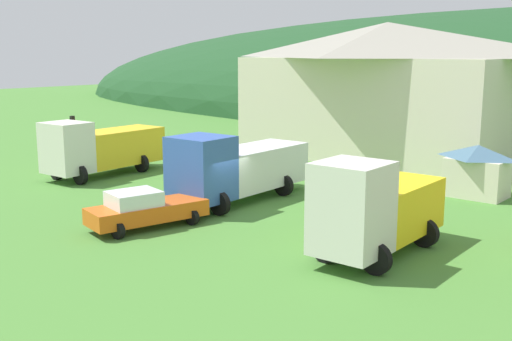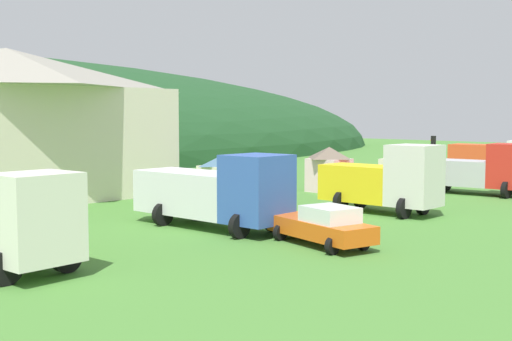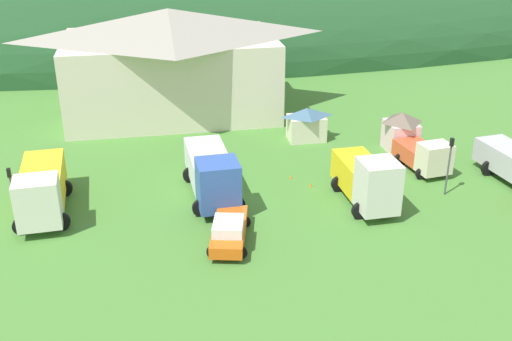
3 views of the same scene
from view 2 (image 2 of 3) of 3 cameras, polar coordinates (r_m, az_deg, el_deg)
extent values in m
plane|color=#477F33|center=(30.78, 0.25, -5.15)|extent=(200.00, 200.00, 0.00)
cube|color=beige|center=(44.75, -20.29, 2.18)|extent=(18.24, 11.23, 6.98)
pyramid|color=gray|center=(44.81, -20.47, 8.20)|extent=(19.70, 12.13, 2.44)
cube|color=beige|center=(43.54, -2.78, -0.87)|extent=(2.92, 2.05, 2.01)
pyramid|color=#42667F|center=(43.42, -2.78, 0.91)|extent=(3.16, 2.21, 0.70)
cube|color=beige|center=(46.10, 6.24, -0.40)|extent=(2.24, 2.50, 2.29)
pyramid|color=#6B5B4C|center=(45.98, 6.26, 1.51)|extent=(2.42, 2.70, 0.80)
cube|color=silver|center=(22.72, -18.25, -3.85)|extent=(2.62, 2.28, 2.91)
cube|color=black|center=(22.54, -18.16, -2.27)|extent=(1.44, 1.79, 0.93)
cylinder|color=black|center=(23.55, -15.85, -7.08)|extent=(1.10, 0.30, 1.10)
cylinder|color=black|center=(22.44, -20.59, -7.80)|extent=(1.10, 0.30, 1.10)
cube|color=#3356AD|center=(29.36, 0.08, -1.58)|extent=(2.64, 2.53, 3.01)
cube|color=black|center=(29.21, 0.26, -0.31)|extent=(1.44, 2.00, 0.96)
cube|color=silver|center=(32.30, -5.43, -1.89)|extent=(2.77, 5.96, 2.03)
cylinder|color=black|center=(30.40, 1.49, -4.22)|extent=(1.10, 0.30, 1.10)
cylinder|color=black|center=(28.74, -1.41, -4.75)|extent=(1.10, 0.30, 1.10)
cylinder|color=black|center=(33.82, -5.04, -3.32)|extent=(1.10, 0.30, 1.10)
cylinder|color=black|center=(32.34, -7.94, -3.72)|extent=(1.10, 0.30, 1.10)
cube|color=silver|center=(35.61, 13.33, -0.43)|extent=(2.36, 2.41, 3.20)
cube|color=black|center=(35.50, 13.52, 0.69)|extent=(1.29, 1.91, 1.02)
cube|color=yellow|center=(37.36, 8.91, -1.06)|extent=(2.41, 4.27, 1.97)
cylinder|color=black|center=(36.66, 14.04, -2.81)|extent=(1.10, 0.30, 1.10)
cylinder|color=black|center=(34.93, 12.49, -3.15)|extent=(1.10, 0.30, 1.10)
cylinder|color=black|center=(38.64, 8.92, -2.34)|extent=(1.10, 0.30, 1.10)
cylinder|color=black|center=(37.00, 7.23, -2.63)|extent=(1.10, 0.30, 1.10)
cube|color=beige|center=(43.35, 11.94, -0.39)|extent=(2.36, 1.92, 2.12)
cube|color=black|center=(43.28, 12.05, 0.22)|extent=(1.33, 1.46, 0.68)
cube|color=#DB512D|center=(44.41, 9.14, -0.82)|extent=(2.56, 3.37, 1.20)
cylinder|color=black|center=(44.30, 12.41, -1.67)|extent=(0.80, 0.30, 0.80)
cylinder|color=black|center=(42.62, 11.41, -1.91)|extent=(0.80, 0.30, 0.80)
cylinder|color=black|center=(45.50, 9.13, -1.45)|extent=(0.80, 0.30, 0.80)
cylinder|color=black|center=(43.87, 8.04, -1.67)|extent=(0.80, 0.30, 0.80)
cube|color=red|center=(46.03, 20.96, 0.35)|extent=(2.64, 2.86, 2.87)
cube|color=#B2B2B7|center=(47.32, 16.38, -0.14)|extent=(2.95, 5.47, 1.68)
cylinder|color=black|center=(45.17, 20.54, -1.55)|extent=(1.10, 0.30, 1.10)
cylinder|color=black|center=(48.63, 15.93, -0.99)|extent=(1.10, 0.30, 1.10)
cylinder|color=black|center=(46.73, 15.01, -1.20)|extent=(1.10, 0.30, 1.10)
cube|color=#E04C23|center=(57.71, 18.61, 0.97)|extent=(2.82, 4.99, 2.29)
cylinder|color=black|center=(58.98, 18.24, -0.06)|extent=(1.10, 0.30, 1.10)
cylinder|color=black|center=(57.08, 17.57, -0.19)|extent=(1.10, 0.30, 1.10)
cube|color=#DF5B15|center=(27.45, 5.50, -4.93)|extent=(2.94, 5.36, 0.70)
cube|color=silver|center=(26.88, 6.32, -3.72)|extent=(2.10, 2.36, 0.62)
cylinder|color=black|center=(26.72, 9.14, -6.00)|extent=(0.68, 0.24, 0.68)
cylinder|color=black|center=(25.71, 6.51, -6.40)|extent=(0.68, 0.24, 0.68)
cylinder|color=black|center=(29.33, 4.61, -4.99)|extent=(0.68, 0.24, 0.68)
cylinder|color=black|center=(28.41, 2.07, -5.30)|extent=(0.68, 0.24, 0.68)
cylinder|color=#4C4C51|center=(41.65, 14.81, -0.28)|extent=(0.12, 0.12, 3.48)
cube|color=black|center=(41.53, 14.87, 2.49)|extent=(0.20, 0.24, 0.55)
sphere|color=yellow|center=(41.59, 14.72, 2.50)|extent=(0.14, 0.14, 0.14)
cone|color=orange|center=(36.40, 4.35, -3.60)|extent=(0.36, 0.36, 0.55)
cone|color=orange|center=(36.61, 1.45, -3.54)|extent=(0.36, 0.36, 0.53)
camera|label=1|loc=(41.50, 43.91, 6.39)|focal=43.70mm
camera|label=3|loc=(25.33, 84.84, 31.45)|focal=42.75mm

